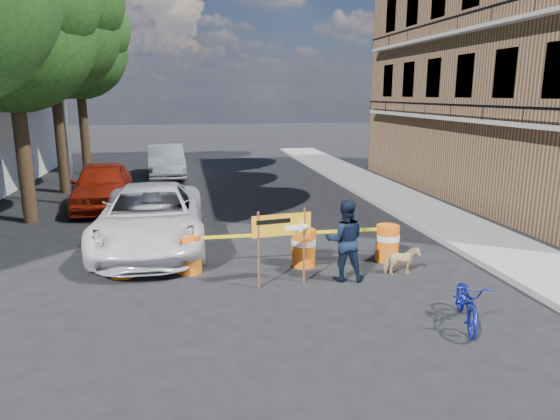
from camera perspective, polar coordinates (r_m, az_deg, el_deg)
name	(u,v)px	position (r m, az deg, el deg)	size (l,w,h in m)	color
ground	(278,288)	(10.75, -0.24, -8.88)	(120.00, 120.00, 0.00)	black
sidewalk_east	(420,210)	(18.15, 15.76, 0.04)	(2.40, 40.00, 0.15)	gray
apartment_building	(547,41)	(22.62, 28.25, 16.63)	(8.00, 16.00, 12.00)	#866044
tree_mid_a	(11,25)	(17.62, -28.40, 18.07)	(5.25, 5.00, 8.68)	#332316
tree_mid_b	(51,23)	(22.51, -24.67, 18.84)	(5.67, 5.40, 9.62)	#332316
tree_far	(78,48)	(27.34, -22.06, 16.79)	(5.04, 4.80, 8.84)	#332316
streetlamp	(64,84)	(19.74, -23.43, 13.09)	(1.25, 0.18, 8.00)	gray
barrel_far_left	(122,256)	(11.81, -17.60, -5.05)	(0.58, 0.58, 0.90)	orange
barrel_mid_left	(189,253)	(11.67, -10.36, -4.85)	(0.58, 0.58, 0.90)	orange
barrel_mid_right	(303,247)	(11.93, 2.70, -4.24)	(0.58, 0.58, 0.90)	orange
barrel_far_right	(387,242)	(12.56, 12.17, -3.63)	(0.58, 0.58, 0.90)	orange
detour_sign	(289,230)	(10.53, 1.01, -2.34)	(1.30, 0.30, 1.68)	#592D19
pedestrian	(345,240)	(11.01, 7.43, -3.45)	(0.88, 0.69, 1.81)	black
bicycle	(469,280)	(9.44, 20.82, -7.50)	(0.59, 0.88, 1.68)	#121B92
dog	(402,261)	(11.71, 13.73, -5.68)	(0.36, 0.78, 0.66)	#D0B677
suv_white	(151,217)	(13.72, -14.55, -0.83)	(2.72, 5.90, 1.64)	silver
sedan_red	(103,185)	(19.10, -19.59, 2.72)	(1.96, 4.87, 1.66)	maroon
sedan_silver	(166,161)	(25.42, -12.93, 5.50)	(1.70, 4.86, 1.60)	#ABADB2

